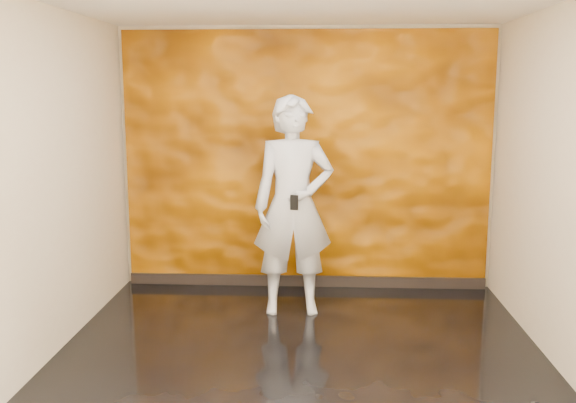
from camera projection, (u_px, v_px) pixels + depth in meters
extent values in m
cube|color=black|center=(300.00, 358.00, 5.18)|extent=(4.00, 4.00, 0.01)
cube|color=beige|center=(307.00, 159.00, 6.91)|extent=(4.00, 0.02, 2.80)
cube|color=beige|center=(285.00, 250.00, 2.97)|extent=(4.00, 0.02, 2.80)
cube|color=beige|center=(47.00, 184.00, 5.05)|extent=(0.02, 4.00, 2.80)
cube|color=beige|center=(565.00, 189.00, 4.84)|extent=(0.02, 4.00, 2.80)
cube|color=#D27200|center=(306.00, 161.00, 6.87)|extent=(3.90, 0.06, 2.75)
cube|color=black|center=(306.00, 281.00, 7.06)|extent=(3.90, 0.04, 0.12)
imported|color=#A3A7B2|center=(293.00, 206.00, 6.10)|extent=(0.81, 0.57, 2.09)
cube|color=black|center=(294.00, 202.00, 5.80)|extent=(0.08, 0.03, 0.14)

